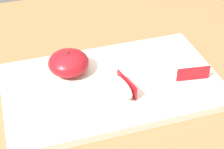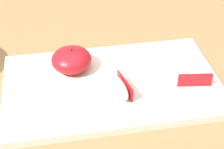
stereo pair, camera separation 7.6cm
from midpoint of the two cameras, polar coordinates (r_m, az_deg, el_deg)
name	(u,v)px [view 1 (the left image)]	position (r m, az deg, el deg)	size (l,w,h in m)	color
dining_table	(77,117)	(0.88, -7.99, -6.66)	(1.26, 0.86, 0.76)	brown
cutting_board	(112,85)	(0.77, -2.80, -1.79)	(0.45, 0.27, 0.02)	beige
apple_half_skin_up	(69,63)	(0.79, -9.48, 1.72)	(0.09, 0.09, 0.06)	maroon
apple_wedge_near_knife	(191,70)	(0.78, 9.55, 0.58)	(0.08, 0.04, 0.03)	#F4EACC
apple_wedge_middle	(122,87)	(0.73, -1.45, -2.00)	(0.04, 0.08, 0.03)	#F4EACC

